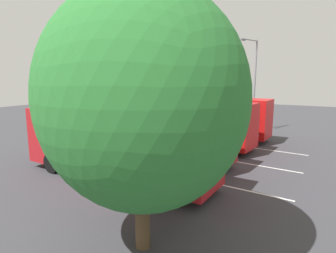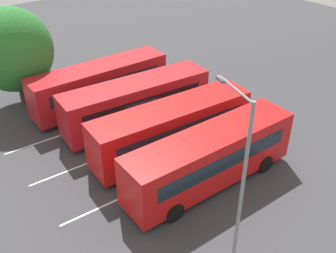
% 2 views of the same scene
% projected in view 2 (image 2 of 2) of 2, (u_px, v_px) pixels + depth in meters
% --- Properties ---
extents(ground_plane, '(78.12, 78.12, 0.00)m').
position_uv_depth(ground_plane, '(152.00, 138.00, 26.55)').
color(ground_plane, '#38383D').
extents(bus_far_left, '(10.76, 3.03, 3.35)m').
position_uv_depth(bus_far_left, '(211.00, 157.00, 21.71)').
color(bus_far_left, red).
rests_on(bus_far_left, ground).
extents(bus_center_left, '(10.84, 3.52, 3.35)m').
position_uv_depth(bus_center_left, '(172.00, 128.00, 24.26)').
color(bus_center_left, red).
rests_on(bus_center_left, ground).
extents(bus_center_right, '(10.85, 3.60, 3.35)m').
position_uv_depth(bus_center_right, '(137.00, 102.00, 27.07)').
color(bus_center_right, '#AD191E').
rests_on(bus_center_right, ground).
extents(bus_far_right, '(10.72, 2.89, 3.35)m').
position_uv_depth(bus_far_right, '(100.00, 84.00, 29.40)').
color(bus_far_right, '#AD191E').
rests_on(bus_far_right, ground).
extents(pedestrian, '(0.41, 0.41, 1.78)m').
position_uv_depth(pedestrian, '(228.00, 92.00, 30.09)').
color(pedestrian, '#232833').
rests_on(pedestrian, ground).
extents(street_lamp, '(0.93, 2.61, 8.35)m').
position_uv_depth(street_lamp, '(240.00, 176.00, 15.70)').
color(street_lamp, gray).
rests_on(street_lamp, ground).
extents(depot_tree, '(5.91, 5.32, 7.55)m').
position_uv_depth(depot_tree, '(13.00, 50.00, 28.28)').
color(depot_tree, '#4C3823').
rests_on(depot_tree, ground).
extents(lane_stripe_outer_left, '(16.88, 1.22, 0.01)m').
position_uv_depth(lane_stripe_outer_left, '(190.00, 166.00, 23.96)').
color(lane_stripe_outer_left, silver).
rests_on(lane_stripe_outer_left, ground).
extents(lane_stripe_inner_left, '(16.88, 1.22, 0.01)m').
position_uv_depth(lane_stripe_inner_left, '(152.00, 138.00, 26.55)').
color(lane_stripe_inner_left, silver).
rests_on(lane_stripe_inner_left, ground).
extents(lane_stripe_inner_right, '(16.88, 1.22, 0.01)m').
position_uv_depth(lane_stripe_inner_right, '(120.00, 115.00, 29.14)').
color(lane_stripe_inner_right, silver).
rests_on(lane_stripe_inner_right, ground).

